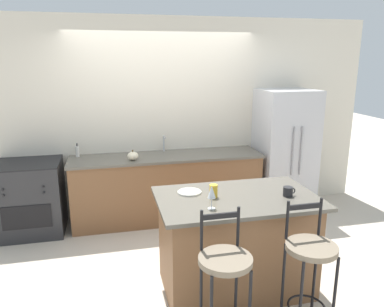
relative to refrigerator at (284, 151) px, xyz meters
The scene contains 15 objects.
ground_plane 1.93m from the refrigerator, 169.04° to the right, with size 18.00×18.00×0.00m, color beige.
wall_back 1.80m from the refrigerator, 167.74° to the left, with size 6.00×0.07×2.70m.
back_counter 1.74m from the refrigerator, behind, with size 2.54×0.68×0.90m.
sink_faucet 1.72m from the refrigerator, behind, with size 0.02×0.13×0.22m.
kitchen_island 2.20m from the refrigerator, 127.78° to the right, with size 1.47×0.91×0.93m.
refrigerator is the anchor object (origin of this frame).
oven_range 3.45m from the refrigerator, behind, with size 0.77×0.70×0.92m.
bar_stool_near 2.96m from the refrigerator, 124.48° to the right, with size 0.40×0.40×1.09m.
bar_stool_far 2.61m from the refrigerator, 111.95° to the right, with size 0.40×0.40×1.09m.
dinner_plate 2.29m from the refrigerator, 138.84° to the right, with size 0.23×0.23×0.02m.
wine_glass 2.53m from the refrigerator, 130.29° to the right, with size 0.07×0.07×0.21m.
coffee_mug 1.99m from the refrigerator, 115.69° to the right, with size 0.12×0.09×0.09m.
tumbler_cup 2.28m from the refrigerator, 132.66° to the right, with size 0.07×0.07×0.12m.
pumpkin_decoration 2.15m from the refrigerator, behind, with size 0.14×0.14×0.13m.
soap_bottle 2.85m from the refrigerator, behind, with size 0.05×0.05×0.18m.
Camera 1 is at (-0.76, -4.41, 2.17)m, focal length 35.00 mm.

